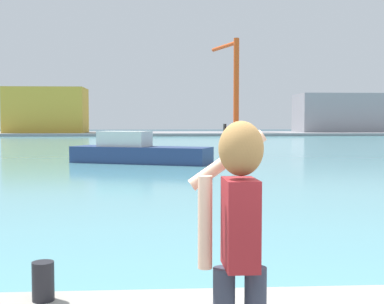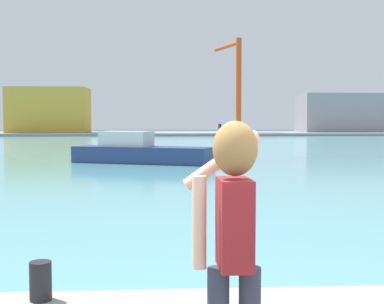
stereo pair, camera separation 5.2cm
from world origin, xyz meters
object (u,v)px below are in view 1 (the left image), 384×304
warehouse_right (344,113)px  port_crane (233,76)px  warehouse_left (47,110)px  person_photographer (238,229)px  boat_moored (138,152)px  harbor_bollard (43,281)px

warehouse_right → port_crane: size_ratio=1.06×
warehouse_left → person_photographer: bearing=-77.2°
boat_moored → warehouse_left: size_ratio=0.61×
boat_moored → warehouse_right: 76.43m
person_photographer → port_crane: port_crane is taller
harbor_bollard → port_crane: size_ratio=0.02×
warehouse_left → port_crane: port_crane is taller
harbor_bollard → boat_moored: boat_moored is taller
person_photographer → warehouse_right: size_ratio=0.10×
harbor_bollard → warehouse_left: (-18.71, 87.55, 3.57)m
warehouse_left → port_crane: size_ratio=0.80×
harbor_bollard → warehouse_left: bearing=102.1°
boat_moored → warehouse_left: warehouse_left is taller
boat_moored → port_crane: (14.58, 64.27, 9.99)m
port_crane → harbor_bollard: bearing=-99.2°
boat_moored → port_crane: bearing=99.3°
warehouse_right → port_crane: port_crane is taller
warehouse_left → warehouse_right: 54.92m
person_photographer → boat_moored: person_photographer is taller
boat_moored → warehouse_right: size_ratio=0.47×
person_photographer → warehouse_right: warehouse_right is taller
boat_moored → warehouse_left: bearing=128.6°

